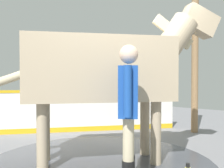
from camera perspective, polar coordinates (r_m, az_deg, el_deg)
The scene contains 6 objects.
ground_plane at distance 3.99m, azimuth -1.38°, elevation -17.79°, with size 16.00×16.00×0.02m, color gray.
wet_patch at distance 4.16m, azimuth -2.89°, elevation -16.85°, with size 3.53×3.53×0.00m, color #42444C.
barrier_wall at distance 6.38m, azimuth -6.00°, elevation -6.20°, with size 2.92×3.61×1.02m.
roof_post_near at distance 6.48m, azimuth 17.86°, elevation 3.76°, with size 0.16×0.16×3.17m, color olive.
horse at distance 3.97m, azimuth -1.22°, elevation 3.38°, with size 2.40×2.87×2.51m.
handler at distance 3.10m, azimuth 3.71°, elevation -4.53°, with size 0.46×0.58×1.69m.
Camera 1 is at (2.50, -2.83, 1.29)m, focal length 41.32 mm.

